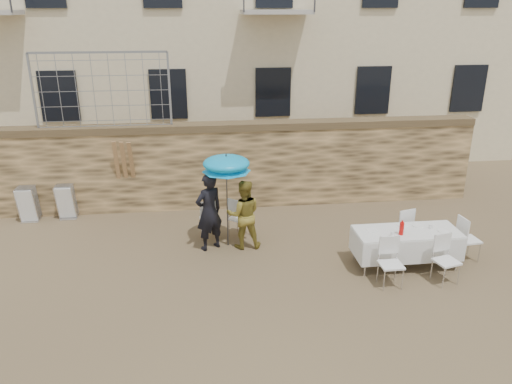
{
  "coord_description": "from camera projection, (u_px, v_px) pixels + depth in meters",
  "views": [
    {
      "loc": [
        -0.72,
        -7.42,
        5.05
      ],
      "look_at": [
        0.4,
        2.2,
        1.4
      ],
      "focal_mm": 35.0,
      "sensor_mm": 36.0,
      "label": 1
    }
  ],
  "objects": [
    {
      "name": "man_suit",
      "position": [
        209.0,
        212.0,
        10.71
      ],
      "size": [
        0.76,
        0.68,
        1.75
      ],
      "primitive_type": "imported",
      "rotation": [
        0.0,
        0.0,
        3.67
      ],
      "color": "black",
      "rests_on": "ground"
    },
    {
      "name": "chair_stack_left",
      "position": [
        30.0,
        201.0,
        12.4
      ],
      "size": [
        0.46,
        0.47,
        0.92
      ],
      "primitive_type": null,
      "color": "white",
      "rests_on": "ground"
    },
    {
      "name": "chair_stack_right",
      "position": [
        68.0,
        200.0,
        12.5
      ],
      "size": [
        0.46,
        0.4,
        0.92
      ],
      "primitive_type": null,
      "color": "white",
      "rests_on": "ground"
    },
    {
      "name": "soda_bottle",
      "position": [
        402.0,
        229.0,
        9.83
      ],
      "size": [
        0.09,
        0.09,
        0.26
      ],
      "primitive_type": "cylinder",
      "color": "red",
      "rests_on": "banquet_table"
    },
    {
      "name": "table_chair_front_left",
      "position": [
        391.0,
        263.0,
        9.38
      ],
      "size": [
        0.49,
        0.49,
        0.96
      ],
      "primitive_type": null,
      "rotation": [
        0.0,
        0.0,
        0.01
      ],
      "color": "white",
      "rests_on": "ground"
    },
    {
      "name": "table_chair_front_right",
      "position": [
        447.0,
        260.0,
        9.5
      ],
      "size": [
        0.59,
        0.59,
        0.96
      ],
      "primitive_type": null,
      "rotation": [
        0.0,
        0.0,
        0.26
      ],
      "color": "white",
      "rests_on": "ground"
    },
    {
      "name": "woman_dress",
      "position": [
        244.0,
        214.0,
        10.83
      ],
      "size": [
        0.75,
        0.59,
        1.55
      ],
      "primitive_type": "imported",
      "rotation": [
        0.0,
        0.0,
        3.14
      ],
      "color": "gold",
      "rests_on": "ground"
    },
    {
      "name": "ground",
      "position": [
        248.0,
        311.0,
        8.75
      ],
      "size": [
        80.0,
        80.0,
        0.0
      ],
      "primitive_type": "plane",
      "color": "brown",
      "rests_on": "ground"
    },
    {
      "name": "umbrella",
      "position": [
        226.0,
        166.0,
        10.51
      ],
      "size": [
        1.04,
        1.04,
        1.96
      ],
      "color": "#3F3F44",
      "rests_on": "ground"
    },
    {
      "name": "wood_planks",
      "position": [
        131.0,
        176.0,
        12.55
      ],
      "size": [
        0.7,
        0.2,
        2.0
      ],
      "primitive_type": null,
      "color": "#A37749",
      "rests_on": "ground"
    },
    {
      "name": "couple_chair_right",
      "position": [
        239.0,
        217.0,
        11.44
      ],
      "size": [
        0.68,
        0.68,
        0.96
      ],
      "primitive_type": null,
      "rotation": [
        0.0,
        0.0,
        2.46
      ],
      "color": "white",
      "rests_on": "ground"
    },
    {
      "name": "banquet_table",
      "position": [
        407.0,
        233.0,
        10.06
      ],
      "size": [
        2.1,
        0.85,
        0.78
      ],
      "color": "silver",
      "rests_on": "ground"
    },
    {
      "name": "stone_wall",
      "position": [
        228.0,
        166.0,
        13.01
      ],
      "size": [
        13.0,
        0.5,
        2.2
      ],
      "primitive_type": "cube",
      "color": "olive",
      "rests_on": "ground"
    },
    {
      "name": "couple_chair_left",
      "position": [
        209.0,
        218.0,
        11.36
      ],
      "size": [
        0.5,
        0.5,
        0.96
      ],
      "primitive_type": null,
      "rotation": [
        0.0,
        0.0,
        3.17
      ],
      "color": "white",
      "rests_on": "ground"
    },
    {
      "name": "chain_link_fence",
      "position": [
        102.0,
        91.0,
        11.98
      ],
      "size": [
        3.2,
        0.06,
        1.8
      ],
      "primitive_type": null,
      "color": "gray",
      "rests_on": "stone_wall"
    },
    {
      "name": "table_chair_back",
      "position": [
        400.0,
        227.0,
        10.91
      ],
      "size": [
        0.6,
        0.6,
        0.96
      ],
      "primitive_type": null,
      "rotation": [
        0.0,
        0.0,
        3.43
      ],
      "color": "white",
      "rests_on": "ground"
    },
    {
      "name": "table_chair_side",
      "position": [
        469.0,
        238.0,
        10.39
      ],
      "size": [
        0.53,
        0.53,
        0.96
      ],
      "primitive_type": null,
      "rotation": [
        0.0,
        0.0,
        1.67
      ],
      "color": "white",
      "rests_on": "ground"
    }
  ]
}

